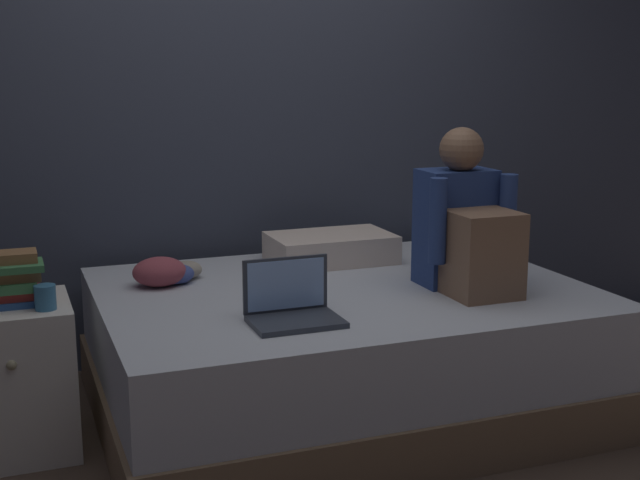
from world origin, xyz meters
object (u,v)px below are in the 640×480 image
Objects in this scene: mug at (45,297)px; bed at (342,349)px; nightstand at (13,378)px; clothes_pile at (167,272)px; pillow at (331,248)px; person_sitting at (466,228)px; laptop at (292,306)px; book_stack at (10,280)px.

bed is at bearing 2.50° from mug.
nightstand is 1.86× the size of clothes_pile.
pillow is 6.22× the size of mug.
bed is 3.57× the size of pillow.
pillow is at bearing 117.52° from person_sitting.
person_sitting is at bearing -22.85° from bed.
clothes_pile is at bearing 34.95° from mug.
clothes_pile is (-0.32, 0.68, -0.00)m from laptop.
pillow is at bearing 10.64° from clothes_pile.
clothes_pile is (-1.13, 0.50, -0.20)m from person_sitting.
book_stack reaches higher than laptop.
laptop is 1.32× the size of book_stack.
laptop is at bearing -21.50° from mug.
pillow is 2.31× the size of book_stack.
person_sitting is at bearing -5.04° from mug.
nightstand is 1.85m from person_sitting.
pillow reaches higher than nightstand.
person_sitting is (0.46, -0.19, 0.52)m from bed.
person_sitting reaches higher than clothes_pile.
person_sitting is at bearing -8.01° from book_stack.
laptop reaches higher than mug.
book_stack is (0.02, -0.02, 0.38)m from nightstand.
mug is (0.13, -0.12, 0.33)m from nightstand.
pillow is 1.39m from mug.
mug is at bearing -145.05° from clothes_pile.
mug is (-1.17, -0.05, 0.35)m from bed.
book_stack is 0.79× the size of clothes_pile.
book_stack is at bearing 171.99° from person_sitting.
person_sitting reaches higher than book_stack.
book_stack is (-1.41, -0.40, 0.07)m from pillow.
laptop reaches higher than nightstand.
clothes_pile is at bearing 155.69° from bed.
bed is 3.05× the size of person_sitting.
nightstand is 2.36× the size of book_stack.
person_sitting reaches higher than nightstand.
mug is at bearing -177.50° from bed.
book_stack is (-1.75, 0.25, -0.12)m from person_sitting.
bed is at bearing -24.31° from clothes_pile.
pillow is 1.47m from book_stack.
book_stack is at bearing 138.23° from mug.
laptop is 1.03m from book_stack.
bed is 3.50× the size of nightstand.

